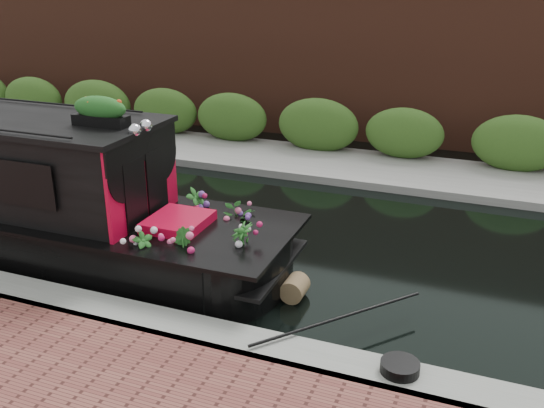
% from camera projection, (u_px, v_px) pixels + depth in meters
% --- Properties ---
extents(ground, '(80.00, 80.00, 0.00)m').
position_uv_depth(ground, '(230.00, 232.00, 10.68)').
color(ground, black).
rests_on(ground, ground).
extents(near_bank_coping, '(40.00, 0.60, 0.50)m').
position_uv_depth(near_bank_coping, '(121.00, 328.00, 7.82)').
color(near_bank_coping, gray).
rests_on(near_bank_coping, ground).
extents(far_bank_path, '(40.00, 2.40, 0.34)m').
position_uv_depth(far_bank_path, '(305.00, 165.00, 14.33)').
color(far_bank_path, gray).
rests_on(far_bank_path, ground).
extents(far_hedge, '(40.00, 1.10, 2.80)m').
position_uv_depth(far_hedge, '(317.00, 155.00, 15.11)').
color(far_hedge, '#32571D').
rests_on(far_hedge, ground).
extents(far_brick_wall, '(40.00, 1.00, 8.00)m').
position_uv_depth(far_brick_wall, '(340.00, 135.00, 16.93)').
color(far_brick_wall, '#50281B').
rests_on(far_brick_wall, ground).
extents(rope_fender, '(0.33, 0.39, 0.33)m').
position_uv_depth(rope_fender, '(295.00, 288.00, 8.46)').
color(rope_fender, brown).
rests_on(rope_fender, ground).
extents(coiled_mooring_rope, '(0.43, 0.43, 0.12)m').
position_uv_depth(coiled_mooring_rope, '(400.00, 367.00, 6.54)').
color(coiled_mooring_rope, black).
rests_on(coiled_mooring_rope, near_bank_coping).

